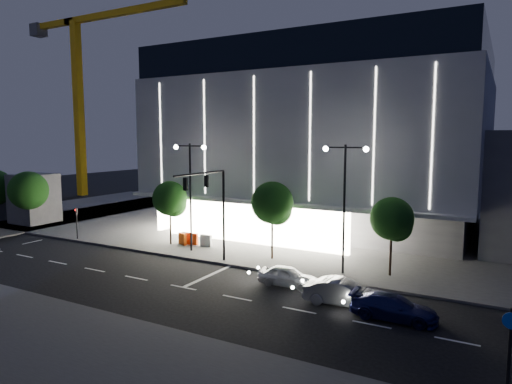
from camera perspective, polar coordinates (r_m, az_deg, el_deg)
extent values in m
plane|color=black|center=(32.23, -10.26, -10.36)|extent=(160.00, 160.00, 0.00)
cube|color=#474747|center=(50.83, 11.78, -3.99)|extent=(70.00, 40.00, 0.15)
cube|color=#474747|center=(20.96, -21.09, -20.20)|extent=(70.00, 10.00, 0.15)
cube|color=#474747|center=(60.74, -26.48, -2.82)|extent=(16.00, 50.00, 0.15)
cube|color=#4C4C51|center=(51.12, 9.69, -1.70)|extent=(28.00, 21.00, 4.00)
cube|color=#95959A|center=(48.70, 9.08, 6.75)|extent=(30.00, 25.00, 11.00)
cube|color=black|center=(49.21, 9.24, 14.93)|extent=(29.40, 24.50, 3.00)
cube|color=white|center=(40.35, -0.66, -3.85)|extent=(18.00, 0.40, 3.60)
cube|color=white|center=(50.62, -8.35, -1.76)|extent=(0.40, 10.00, 3.60)
cube|color=#95959A|center=(37.75, 2.55, -1.36)|extent=(30.00, 2.00, 0.30)
cube|color=white|center=(37.17, 2.44, 6.86)|extent=(24.00, 0.06, 10.00)
cylinder|color=black|center=(34.61, -4.06, -3.12)|extent=(0.18, 0.18, 7.00)
cylinder|color=black|center=(31.80, -6.96, 2.33)|extent=(0.14, 5.80, 0.14)
cube|color=black|center=(32.42, -6.22, 1.36)|extent=(0.28, 0.18, 0.85)
cube|color=black|center=(30.50, -8.81, 0.98)|extent=(0.28, 0.18, 0.85)
sphere|color=#FF0C0C|center=(32.46, -6.40, 1.90)|extent=(0.14, 0.14, 0.14)
cylinder|color=black|center=(37.71, -8.18, -0.82)|extent=(0.16, 0.16, 9.00)
cylinder|color=black|center=(37.82, -9.14, 5.72)|extent=(1.40, 0.10, 0.10)
cylinder|color=black|center=(36.97, -7.42, 5.73)|extent=(1.40, 0.10, 0.10)
sphere|color=white|center=(38.26, -9.97, 5.56)|extent=(0.36, 0.36, 0.36)
sphere|color=white|center=(36.57, -6.53, 5.57)|extent=(0.36, 0.36, 0.36)
cylinder|color=black|center=(31.68, 10.95, -2.32)|extent=(0.16, 0.16, 9.00)
cylinder|color=black|center=(31.52, 9.91, 5.52)|extent=(1.40, 0.10, 0.10)
cylinder|color=black|center=(31.09, 12.36, 5.45)|extent=(1.40, 0.10, 0.10)
sphere|color=white|center=(31.76, 8.71, 5.37)|extent=(0.36, 0.36, 0.36)
sphere|color=white|center=(30.90, 13.60, 5.22)|extent=(0.36, 0.36, 0.36)
cylinder|color=black|center=(45.39, -21.49, -3.78)|extent=(0.12, 0.12, 3.00)
cube|color=black|center=(45.19, -21.55, -2.28)|extent=(0.22, 0.16, 0.55)
sphere|color=#FF0C0C|center=(45.10, -21.67, -2.11)|extent=(0.10, 0.10, 0.10)
cylinder|color=black|center=(17.90, 29.02, -18.64)|extent=(0.12, 0.12, 4.00)
cylinder|color=#0C3FBF|center=(17.25, 29.33, -13.87)|extent=(0.56, 0.04, 0.56)
cube|color=gold|center=(80.61, -21.27, 9.55)|extent=(1.20, 1.20, 28.00)
cube|color=gold|center=(75.43, -16.55, 20.74)|extent=(24.00, 0.90, 0.90)
cube|color=gold|center=(86.39, -23.93, 18.60)|extent=(10.00, 0.90, 0.90)
cube|color=#4C4C51|center=(89.41, -25.55, 17.77)|extent=(2.00, 2.00, 2.00)
cylinder|color=black|center=(40.74, -10.64, -4.02)|extent=(0.16, 0.16, 3.78)
sphere|color=#113D10|center=(40.38, -10.71, -0.79)|extent=(3.02, 3.02, 3.02)
sphere|color=#113D10|center=(40.41, -10.19, -1.54)|extent=(2.16, 2.16, 2.16)
sphere|color=#113D10|center=(40.46, -11.11, -1.24)|extent=(1.94, 1.94, 1.94)
cylinder|color=black|center=(35.29, 2.03, -5.35)|extent=(0.16, 0.16, 4.06)
sphere|color=#113D10|center=(34.86, 2.05, -1.33)|extent=(3.25, 3.25, 3.25)
sphere|color=#113D10|center=(34.99, 2.63, -2.27)|extent=(2.32, 2.32, 2.32)
sphere|color=#113D10|center=(34.89, 1.57, -1.90)|extent=(2.09, 2.09, 2.09)
cylinder|color=black|center=(32.38, 16.49, -7.11)|extent=(0.16, 0.16, 3.64)
sphere|color=#113D10|center=(31.93, 16.62, -3.21)|extent=(2.91, 2.91, 2.91)
sphere|color=#113D10|center=(32.16, 17.19, -4.10)|extent=(2.08, 2.08, 2.08)
sphere|color=#113D10|center=(31.90, 16.10, -3.77)|extent=(1.87, 1.87, 1.87)
imported|color=#B5B8BD|center=(29.71, 3.92, -10.45)|extent=(3.82, 1.61, 1.29)
imported|color=#989C9F|center=(26.85, 10.84, -12.26)|extent=(4.55, 1.88, 1.46)
imported|color=#161952|center=(25.55, 16.83, -13.62)|extent=(4.52, 1.88, 1.31)
cube|color=#F1420D|center=(40.53, -8.00, -5.82)|extent=(1.12, 0.36, 1.00)
cube|color=white|center=(40.92, -8.57, -5.71)|extent=(1.12, 0.39, 1.00)
cube|color=#F3530D|center=(40.64, -9.17, -5.81)|extent=(1.10, 0.69, 1.00)
cube|color=silver|center=(39.73, -6.27, -6.05)|extent=(1.11, 0.29, 1.00)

